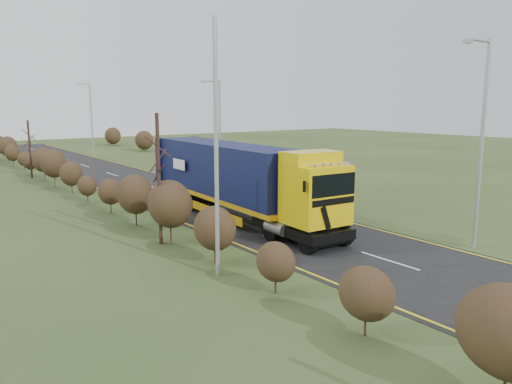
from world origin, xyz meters
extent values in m
plane|color=#2E3F1B|center=(0.00, 0.00, 0.00)|extent=(160.00, 160.00, 0.00)
cube|color=black|center=(0.00, 10.00, 0.01)|extent=(8.00, 120.00, 0.02)
cube|color=#2C2927|center=(6.50, 20.00, 0.01)|extent=(6.00, 18.00, 0.02)
cube|color=yellow|center=(-3.70, 10.00, 0.03)|extent=(0.12, 116.00, 0.01)
cube|color=yellow|center=(3.70, 10.00, 0.03)|extent=(0.12, 116.00, 0.01)
cube|color=silver|center=(0.00, -4.00, 0.03)|extent=(0.12, 3.00, 0.01)
cube|color=silver|center=(0.00, 4.00, 0.03)|extent=(0.12, 3.00, 0.01)
cube|color=silver|center=(0.00, 12.00, 0.03)|extent=(0.12, 3.00, 0.01)
cube|color=silver|center=(0.00, 20.00, 0.03)|extent=(0.12, 3.00, 0.01)
cube|color=silver|center=(0.00, 28.00, 0.03)|extent=(0.12, 3.00, 0.01)
cube|color=silver|center=(0.00, 36.00, 0.03)|extent=(0.12, 3.00, 0.01)
cube|color=silver|center=(0.00, 44.00, 0.03)|extent=(0.12, 3.00, 0.01)
cube|color=silver|center=(0.00, 52.00, 0.03)|extent=(0.12, 3.00, 0.01)
cube|color=silver|center=(0.00, 60.00, 0.03)|extent=(0.12, 3.00, 0.01)
ellipsoid|color=#302015|center=(-6.05, -12.00, 1.69)|extent=(1.80, 2.34, 2.07)
ellipsoid|color=#302015|center=(-5.97, -8.00, 1.26)|extent=(1.34, 1.74, 1.54)
ellipsoid|color=#302015|center=(-6.02, -4.00, 1.14)|extent=(1.21, 1.57, 1.39)
ellipsoid|color=#302015|center=(-6.00, 0.00, 1.49)|extent=(1.58, 2.06, 1.82)
ellipsoid|color=#302015|center=(-5.98, 4.00, 1.84)|extent=(1.96, 2.55, 2.25)
ellipsoid|color=#302015|center=(-6.03, 8.00, 1.72)|extent=(1.83, 2.38, 2.10)
ellipsoid|color=#302015|center=(-5.95, 12.00, 1.28)|extent=(1.37, 1.78, 1.57)
ellipsoid|color=#302015|center=(-6.06, 16.00, 1.13)|extent=(1.20, 1.56, 1.38)
ellipsoid|color=#302015|center=(-5.92, 20.00, 1.46)|extent=(1.55, 2.02, 1.78)
ellipsoid|color=#302015|center=(-6.09, 24.00, 1.83)|extent=(1.95, 2.53, 2.24)
ellipsoid|color=#302015|center=(-5.90, 28.00, 1.74)|extent=(1.85, 2.41, 2.13)
ellipsoid|color=#302015|center=(-6.12, 32.00, 1.31)|extent=(1.40, 1.81, 1.61)
ellipsoid|color=#302015|center=(-5.87, 36.00, 1.12)|extent=(1.19, 1.55, 1.37)
ellipsoid|color=#302015|center=(-6.14, 40.00, 1.43)|extent=(1.52, 1.97, 1.75)
ellipsoid|color=#302015|center=(-5.84, 44.00, 1.81)|extent=(1.93, 2.51, 2.22)
cylinder|color=#301D18|center=(-6.50, 4.00, 3.03)|extent=(0.18, 0.18, 6.05)
cylinder|color=#301D18|center=(-6.50, 30.00, 2.53)|extent=(0.18, 0.18, 5.06)
cube|color=black|center=(-0.97, 0.41, 0.72)|extent=(2.76, 4.89, 0.46)
cube|color=#E1BE09|center=(-0.97, -0.52, 2.42)|extent=(2.71, 2.42, 2.68)
cube|color=black|center=(-0.97, -1.61, 0.57)|extent=(2.58, 0.28, 0.57)
cube|color=black|center=(-1.41, -1.67, 1.60)|extent=(0.62, 0.06, 1.11)
cube|color=black|center=(-0.54, -1.67, 1.60)|extent=(0.62, 0.06, 1.11)
cube|color=black|center=(-0.97, -1.64, 2.99)|extent=(2.42, 0.21, 0.98)
cube|color=black|center=(-0.97, -1.67, 2.27)|extent=(2.37, 0.17, 0.29)
cube|color=#E1BE09|center=(-0.97, -0.16, 4.05)|extent=(2.66, 1.60, 0.58)
cylinder|color=silver|center=(-0.97, -1.40, 3.87)|extent=(2.27, 0.20, 0.06)
cube|color=black|center=(-2.45, -1.40, 3.04)|extent=(0.09, 0.12, 0.46)
cube|color=black|center=(0.50, -1.40, 3.04)|extent=(0.09, 0.12, 0.46)
cylinder|color=gray|center=(-2.16, 0.82, 0.77)|extent=(0.66, 1.37, 0.58)
cylinder|color=gray|center=(0.21, 0.82, 0.77)|extent=(0.66, 1.37, 0.58)
cube|color=#D4970E|center=(-0.97, 7.11, 1.27)|extent=(3.35, 13.13, 0.25)
cube|color=black|center=(-0.97, 7.11, 2.81)|extent=(3.31, 12.72, 2.84)
cube|color=#101043|center=(-0.97, 13.43, 2.81)|extent=(2.56, 0.21, 2.84)
cube|color=#101043|center=(-0.97, 0.80, 2.81)|extent=(2.56, 0.21, 2.84)
cube|color=black|center=(-0.97, 11.03, 0.67)|extent=(2.59, 3.85, 0.36)
cube|color=#D4970E|center=(-2.23, 6.08, 0.57)|extent=(0.39, 5.67, 0.46)
cube|color=#D4970E|center=(0.29, 6.08, 0.57)|extent=(0.39, 5.67, 0.46)
cylinder|color=black|center=(-2.06, -1.24, 0.54)|extent=(0.39, 1.09, 1.07)
cylinder|color=black|center=(0.11, -1.24, 0.54)|extent=(0.39, 1.09, 1.07)
cylinder|color=black|center=(-2.06, 1.33, 0.54)|extent=(0.39, 1.09, 1.07)
cylinder|color=black|center=(0.11, 1.33, 0.54)|extent=(0.39, 1.09, 1.07)
cylinder|color=black|center=(-2.06, 10.10, 0.54)|extent=(0.39, 1.09, 1.07)
cylinder|color=black|center=(0.11, 10.10, 0.54)|extent=(0.39, 1.09, 1.07)
cylinder|color=black|center=(-2.06, 11.14, 0.54)|extent=(0.39, 1.09, 1.07)
cylinder|color=black|center=(0.11, 11.14, 0.54)|extent=(0.39, 1.09, 1.07)
cylinder|color=black|center=(-2.06, 12.17, 0.54)|extent=(0.39, 1.09, 1.07)
cylinder|color=black|center=(0.11, 12.17, 0.54)|extent=(0.39, 1.09, 1.07)
imported|color=maroon|center=(7.22, 18.08, 0.72)|extent=(1.84, 4.26, 1.43)
imported|color=#091036|center=(6.26, 25.57, 0.72)|extent=(2.10, 4.52, 1.43)
cylinder|color=#999B9E|center=(4.71, -4.96, 4.59)|extent=(0.18, 0.18, 9.19)
cylinder|color=#999B9E|center=(3.89, -4.96, 9.04)|extent=(1.63, 0.12, 0.12)
cube|color=#999B9E|center=(3.07, -4.96, 8.93)|extent=(0.46, 0.18, 0.14)
cylinder|color=#999B9E|center=(5.58, 18.01, 4.19)|extent=(0.18, 0.18, 8.38)
cylinder|color=#999B9E|center=(4.83, 18.01, 8.24)|extent=(1.49, 0.12, 0.12)
cube|color=#999B9E|center=(4.09, 18.01, 8.15)|extent=(0.42, 0.17, 0.13)
cylinder|color=#999B9E|center=(4.87, 47.91, 4.54)|extent=(0.18, 0.18, 9.09)
cylinder|color=#999B9E|center=(4.06, 47.91, 8.94)|extent=(1.62, 0.12, 0.12)
cube|color=#999B9E|center=(3.25, 47.91, 8.83)|extent=(0.45, 0.18, 0.14)
cylinder|color=#999B9E|center=(-6.64, -1.25, 4.74)|extent=(0.16, 0.16, 9.49)
cylinder|color=#999B9E|center=(4.63, 14.85, 0.90)|extent=(0.08, 0.08, 1.80)
cylinder|color=red|center=(4.63, 14.82, 1.80)|extent=(0.58, 0.04, 0.58)
cylinder|color=white|center=(4.63, 14.80, 1.80)|extent=(0.43, 0.02, 0.43)
cylinder|color=#999B9E|center=(5.51, 22.75, 0.63)|extent=(0.08, 0.08, 1.26)
cube|color=#CCB70B|center=(5.51, 22.70, 1.35)|extent=(0.63, 0.04, 0.63)
camera|label=1|loc=(-16.19, -16.79, 6.44)|focal=35.00mm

